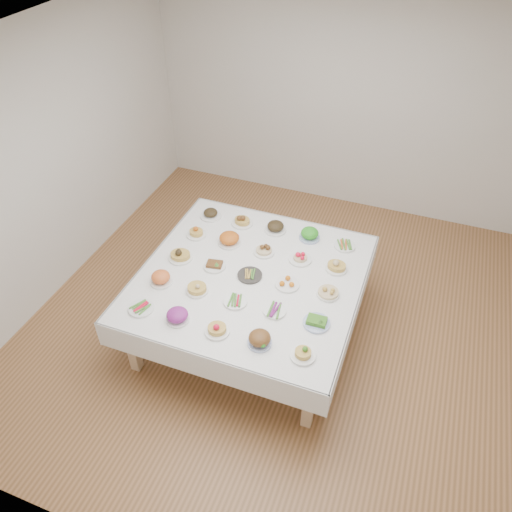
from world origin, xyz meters
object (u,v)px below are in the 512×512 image
(display_table, at_px, (251,281))
(dish_12, at_px, (250,275))
(dish_0, at_px, (141,308))
(dish_24, at_px, (345,245))

(display_table, bearing_deg, dish_12, -111.76)
(display_table, xyz_separation_m, dish_0, (-0.75, -0.75, 0.09))
(dish_0, relative_size, dish_12, 0.96)
(display_table, xyz_separation_m, dish_24, (0.74, 0.75, 0.09))
(dish_0, distance_m, dish_24, 2.12)
(dish_12, xyz_separation_m, dish_24, (0.75, 0.76, 0.00))
(display_table, height_order, dish_0, dish_0)
(display_table, distance_m, dish_0, 1.06)
(display_table, bearing_deg, dish_0, -134.76)
(display_table, height_order, dish_12, dish_12)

